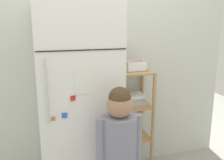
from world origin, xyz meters
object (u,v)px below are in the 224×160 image
object	(u,v)px
refrigerator	(78,101)
pantry_shelf_unit	(133,111)
fruit_bin	(136,66)
child_standing	(119,143)

from	to	relation	value
refrigerator	pantry_shelf_unit	size ratio (longest dim) A/B	1.59
pantry_shelf_unit	fruit_bin	world-z (taller)	fruit_bin
child_standing	pantry_shelf_unit	distance (m)	0.73
child_standing	pantry_shelf_unit	xyz separation A→B (m)	(0.34, 0.64, -0.00)
refrigerator	child_standing	size ratio (longest dim) A/B	1.55
pantry_shelf_unit	fruit_bin	xyz separation A→B (m)	(0.03, 0.00, 0.46)
fruit_bin	refrigerator	bearing A→B (deg)	-166.27
refrigerator	pantry_shelf_unit	xyz separation A→B (m)	(0.58, 0.15, -0.20)
refrigerator	fruit_bin	bearing A→B (deg)	13.73
refrigerator	fruit_bin	xyz separation A→B (m)	(0.60, 0.15, 0.26)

